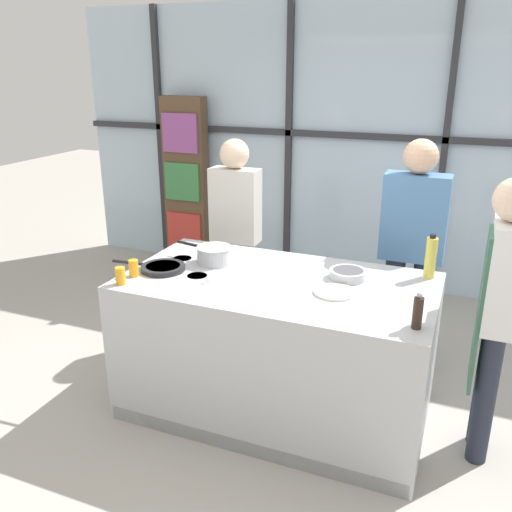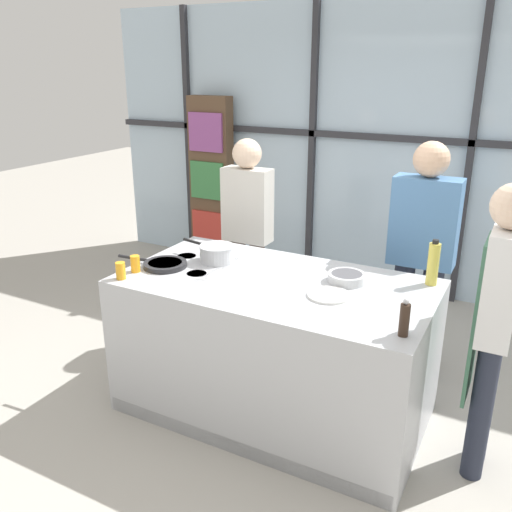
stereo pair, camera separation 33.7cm
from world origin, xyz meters
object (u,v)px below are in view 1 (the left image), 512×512
frying_pan (162,267)px  juice_glass_far (134,268)px  chef (498,303)px  white_plate (335,292)px  spectator_far_left (235,226)px  saucepan (214,254)px  spectator_center_left (412,243)px  pepper_grinder (418,312)px  mixing_bowl (348,274)px  juice_glass_near (120,276)px  oil_bottle (431,257)px

frying_pan → juice_glass_far: (-0.11, -0.16, 0.04)m
juice_glass_far → chef: bearing=8.8°
chef → white_plate: (-0.88, -0.11, -0.03)m
juice_glass_far → spectator_far_left: bearing=82.0°
saucepan → chef: bearing=-2.6°
white_plate → spectator_center_left: bearing=72.0°
pepper_grinder → mixing_bowl: bearing=131.7°
saucepan → juice_glass_near: 0.66m
white_plate → juice_glass_far: 1.27m
chef → juice_glass_far: (-2.13, -0.33, 0.01)m
pepper_grinder → white_plate: bearing=150.6°
frying_pan → juice_glass_near: (-0.11, -0.30, 0.04)m
frying_pan → oil_bottle: size_ratio=1.80×
frying_pan → juice_glass_near: size_ratio=4.77×
spectator_far_left → saucepan: (0.19, -0.79, 0.04)m
spectator_far_left → juice_glass_far: bearing=82.0°
pepper_grinder → juice_glass_far: 1.75m
saucepan → white_plate: saucepan is taller
white_plate → oil_bottle: bearing=43.7°
chef → juice_glass_far: bearing=98.8°
spectator_far_left → juice_glass_far: (-0.17, -1.20, 0.03)m
spectator_center_left → saucepan: 1.44m
white_plate → juice_glass_near: bearing=-164.1°
pepper_grinder → juice_glass_near: (-1.74, -0.08, -0.04)m
juice_glass_near → juice_glass_far: same height
chef → mixing_bowl: 0.88m
spectator_center_left → juice_glass_far: 1.97m
spectator_far_left → pepper_grinder: spectator_far_left is taller
mixing_bowl → juice_glass_near: 1.41m
saucepan → white_plate: size_ratio=1.74×
juice_glass_near → oil_bottle: bearing=25.3°
pepper_grinder → chef: bearing=45.5°
chef → oil_bottle: chef is taller
chef → oil_bottle: 0.54m
spectator_center_left → pepper_grinder: bearing=98.0°
juice_glass_near → chef: bearing=12.4°
chef → juice_glass_near: chef is taller
saucepan → pepper_grinder: 1.46m
spectator_center_left → pepper_grinder: spectator_center_left is taller
pepper_grinder → spectator_far_left: bearing=141.3°
white_plate → juice_glass_far: (-1.25, -0.22, 0.05)m
saucepan → oil_bottle: (1.37, 0.27, 0.07)m
saucepan → mixing_bowl: (0.90, 0.06, -0.03)m
pepper_grinder → juice_glass_far: bearing=177.9°
frying_pan → juice_glass_near: bearing=-109.5°
spectator_center_left → pepper_grinder: (0.18, -1.26, 0.04)m
saucepan → oil_bottle: oil_bottle is taller
spectator_center_left → juice_glass_near: 2.06m
saucepan → juice_glass_far: 0.55m
spectator_far_left → frying_pan: bearing=86.6°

